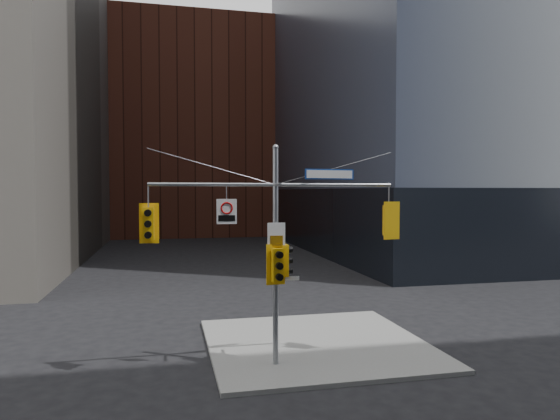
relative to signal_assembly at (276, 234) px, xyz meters
name	(u,v)px	position (x,y,z in m)	size (l,w,h in m)	color
ground	(290,392)	(0.00, -1.99, -4.42)	(160.00, 160.00, 0.00)	black
sidewalk_corner	(316,344)	(2.00, 2.01, -4.34)	(8.00, 8.00, 0.15)	gray
podium_ne	(478,218)	(28.00, 30.01, -1.42)	(36.40, 36.40, 6.00)	black
brick_midrise	(191,133)	(0.00, 56.01, 9.58)	(26.00, 20.00, 28.00)	brown
signal_assembly	(276,234)	(0.00, 0.00, 0.00)	(8.00, 0.80, 7.30)	#94979C
traffic_light_west_arm	(149,224)	(-3.98, 0.01, 0.38)	(0.60, 0.48, 1.25)	#F3AF0C
traffic_light_east_arm	(389,220)	(3.95, 0.00, 0.38)	(0.61, 0.53, 1.28)	#F3AF0C
traffic_light_pole_side	(285,260)	(0.32, 0.01, -0.88)	(0.41, 0.35, 1.04)	#F3AF0C
traffic_light_pole_front	(277,265)	(0.00, -0.27, -0.99)	(0.63, 0.53, 1.31)	#F3AF0C
street_sign_blade	(330,174)	(1.83, 0.00, 1.93)	(1.75, 0.25, 0.34)	navy
regulatory_sign_arm	(227,211)	(-1.58, -0.02, 0.76)	(0.64, 0.09, 0.79)	silver
regulatory_sign_pole	(276,235)	(0.00, -0.11, -0.03)	(0.57, 0.08, 0.75)	silver
street_blade_ew	(289,278)	(0.45, 0.01, -1.48)	(0.68, 0.06, 0.14)	silver
street_blade_ns	(273,281)	(0.00, 0.46, -1.62)	(0.06, 0.81, 0.16)	#145926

